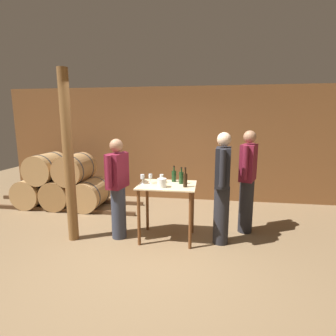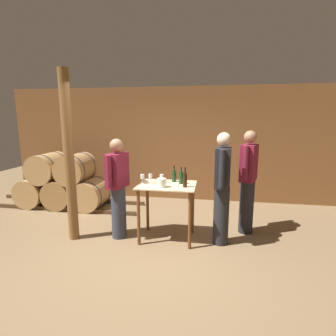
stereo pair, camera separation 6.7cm
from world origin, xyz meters
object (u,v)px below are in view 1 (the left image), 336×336
(ice_bucket, at_px, (162,183))
(wine_bottle_left, at_px, (181,177))
(wine_glass_near_center, at_px, (150,177))
(person_host, at_px, (247,180))
(wine_bottle_far_left, at_px, (174,176))
(person_visitor_with_scarf, at_px, (222,186))
(wine_glass_near_left, at_px, (142,177))
(wooden_post, at_px, (68,158))
(wine_bottle_center, at_px, (185,180))
(person_visitor_bearded, at_px, (118,187))
(wine_glass_near_right, at_px, (162,177))

(ice_bucket, bearing_deg, wine_bottle_left, 44.52)
(wine_bottle_left, xyz_separation_m, wine_glass_near_center, (-0.50, -0.06, 0.01))
(person_host, bearing_deg, wine_bottle_far_left, -168.01)
(ice_bucket, relative_size, person_visitor_with_scarf, 0.08)
(wine_bottle_far_left, relative_size, wine_glass_near_center, 1.72)
(wine_bottle_far_left, bearing_deg, wine_bottle_left, -42.99)
(wine_glass_near_left, bearing_deg, ice_bucket, -25.61)
(wooden_post, height_order, wine_bottle_center, wooden_post)
(wine_bottle_center, bearing_deg, wooden_post, -175.91)
(person_host, height_order, person_visitor_with_scarf, person_host)
(wine_glass_near_center, height_order, person_visitor_bearded, person_visitor_bearded)
(person_host, bearing_deg, person_visitor_bearded, -165.41)
(wine_bottle_far_left, height_order, wine_bottle_left, wine_bottle_left)
(wine_glass_near_right, xyz_separation_m, person_host, (1.42, 0.35, -0.08))
(wine_glass_near_left, relative_size, person_host, 0.09)
(wooden_post, bearing_deg, wine_bottle_center, 4.09)
(ice_bucket, distance_m, person_visitor_bearded, 0.76)
(wooden_post, xyz_separation_m, wine_bottle_left, (1.74, 0.33, -0.33))
(wine_bottle_far_left, distance_m, person_visitor_with_scarf, 0.82)
(wine_bottle_center, bearing_deg, wine_glass_near_left, 171.56)
(wine_bottle_center, bearing_deg, wine_glass_near_right, 150.14)
(wooden_post, bearing_deg, person_visitor_with_scarf, 5.28)
(person_visitor_with_scarf, bearing_deg, person_host, 48.34)
(wine_glass_near_left, xyz_separation_m, person_visitor_with_scarf, (1.27, -0.01, -0.10))
(wine_bottle_far_left, height_order, person_host, person_host)
(wine_bottle_far_left, xyz_separation_m, wine_bottle_left, (0.14, -0.13, 0.00))
(person_host, distance_m, person_visitor_bearded, 2.18)
(wine_bottle_center, height_order, ice_bucket, wine_bottle_center)
(wine_glass_near_right, relative_size, person_visitor_with_scarf, 0.08)
(wine_glass_near_left, xyz_separation_m, wine_glass_near_center, (0.12, 0.04, 0.00))
(wine_bottle_far_left, relative_size, wine_bottle_center, 0.87)
(wine_bottle_center, distance_m, person_host, 1.17)
(wooden_post, bearing_deg, wine_bottle_far_left, 15.98)
(ice_bucket, bearing_deg, wine_glass_near_center, 136.99)
(person_host, bearing_deg, ice_bucket, -154.38)
(wine_bottle_far_left, bearing_deg, person_host, 11.99)
(wine_glass_near_left, xyz_separation_m, wine_glass_near_right, (0.29, 0.13, -0.01))
(wooden_post, relative_size, wine_bottle_far_left, 10.06)
(wine_bottle_far_left, height_order, person_visitor_bearded, person_visitor_bearded)
(wine_bottle_left, height_order, wine_bottle_center, wine_bottle_center)
(wine_glass_near_left, relative_size, person_visitor_bearded, 0.09)
(wine_glass_near_left, bearing_deg, wine_bottle_far_left, 24.96)
(ice_bucket, xyz_separation_m, person_visitor_bearded, (-0.75, 0.10, -0.12))
(wine_glass_near_left, bearing_deg, wine_bottle_center, -8.44)
(wine_glass_near_right, relative_size, person_visitor_bearded, 0.08)
(wine_glass_near_center, height_order, wine_glass_near_right, wine_glass_near_center)
(wooden_post, xyz_separation_m, wine_glass_near_center, (1.24, 0.28, -0.32))
(wine_bottle_far_left, bearing_deg, wooden_post, -164.02)
(wine_bottle_far_left, distance_m, person_host, 1.26)
(wooden_post, xyz_separation_m, person_visitor_bearded, (0.72, 0.17, -0.48))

